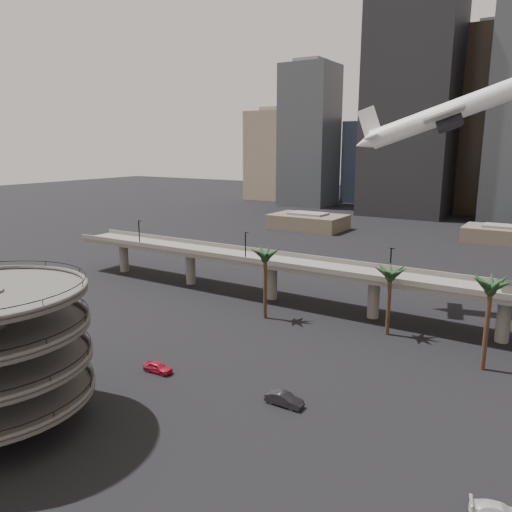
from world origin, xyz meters
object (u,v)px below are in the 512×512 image
Objects in this scene: car_a at (158,367)px; overpass at (320,272)px; airborne_jet at (448,113)px; car_b at (284,399)px; car_c at (499,512)px.

overpass is at bearing -13.51° from car_a.
airborne_jet reaches higher than overpass.
car_a is at bearing -129.55° from airborne_jet.
car_b is (-6.51, -48.77, -36.54)m from airborne_jet.
car_a is at bearing 94.00° from car_b.
car_b is 26.09m from car_c.
car_c is at bearing -106.13° from car_b.
overpass is 37.48m from airborne_jet.
airborne_jet is 69.29m from car_c.
overpass reaches higher than car_b.
car_b is at bearing -109.60° from airborne_jet.
overpass is at bearing 18.36° from car_b.
airborne_jet is at bearing -8.15° from car_b.
car_b is at bearing -71.10° from overpass.
car_a is 0.91× the size of car_b.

